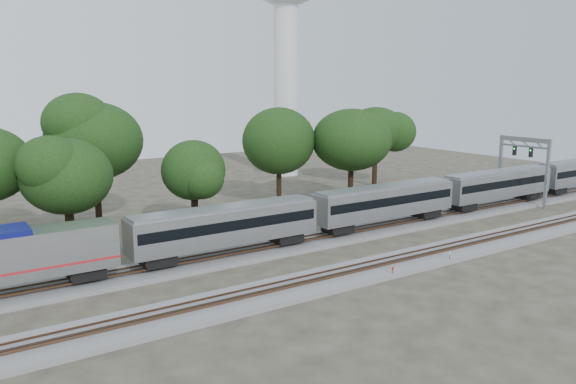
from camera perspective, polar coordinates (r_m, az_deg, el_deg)
name	(u,v)px	position (r m, az deg, el deg)	size (l,w,h in m)	color
ground	(317,265)	(50.85, 2.98, -7.45)	(160.00, 160.00, 0.00)	#383328
track_far	(281,247)	(55.51, -0.70, -5.63)	(160.00, 5.00, 0.73)	slate
track_near	(345,276)	(47.80, 5.85, -8.44)	(160.00, 5.00, 0.73)	slate
train	(446,191)	(70.07, 15.80, 0.06)	(114.46, 3.27, 4.83)	#B5B7BC
switch_stand_red	(393,271)	(48.18, 10.58, -7.90)	(0.31, 0.11, 0.98)	#512D19
switch_stand_white	(450,256)	(53.16, 16.11, -6.23)	(0.35, 0.16, 1.14)	#512D19
switch_lever	(413,267)	(50.95, 12.55, -7.49)	(0.50, 0.30, 0.30)	#512D19
signal_gantry	(524,156)	(81.31, 22.82, 3.42)	(0.63, 7.48, 9.09)	gray
tree_2	(66,176)	(57.36, -21.60, 1.48)	(7.51, 7.51, 10.58)	black
tree_3	(94,141)	(64.77, -19.10, 4.90)	(10.07, 10.07, 14.20)	black
tree_4	(194,170)	(60.47, -9.57, 2.18)	(7.13, 7.13, 10.05)	black
tree_5	(279,141)	(73.10, -0.94, 5.19)	(8.90, 8.90, 12.54)	black
tree_6	(352,140)	(74.23, 6.47, 5.28)	(8.99, 8.99, 12.67)	black
tree_7	(376,130)	(89.22, 8.91, 6.24)	(9.13, 9.13, 12.88)	black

